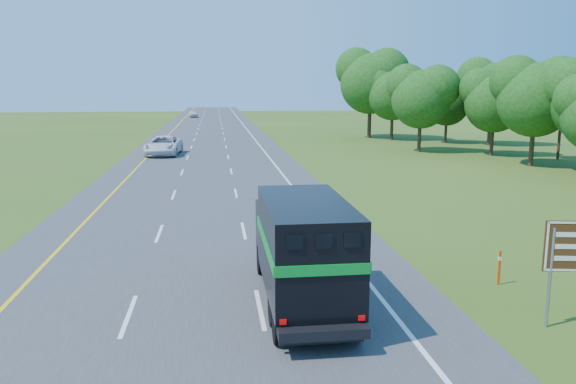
% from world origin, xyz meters
% --- Properties ---
extents(road, '(15.00, 260.00, 0.04)m').
position_xyz_m(road, '(0.00, 50.00, 0.02)').
color(road, '#38383A').
rests_on(road, ground).
extents(lane_markings, '(11.15, 260.00, 0.01)m').
position_xyz_m(lane_markings, '(0.00, 50.00, 0.04)').
color(lane_markings, yellow).
rests_on(lane_markings, road).
extents(horse_truck, '(2.33, 7.20, 3.18)m').
position_xyz_m(horse_truck, '(3.09, 11.24, 1.74)').
color(horse_truck, black).
rests_on(horse_truck, road).
extents(white_suv, '(3.38, 6.56, 1.77)m').
position_xyz_m(white_suv, '(-4.13, 49.46, 0.92)').
color(white_suv, silver).
rests_on(white_suv, road).
extents(far_car, '(1.99, 4.27, 1.42)m').
position_xyz_m(far_car, '(-3.74, 117.58, 0.75)').
color(far_car, silver).
rests_on(far_car, road).
extents(delineator, '(0.09, 0.05, 1.13)m').
position_xyz_m(delineator, '(9.63, 12.12, 0.61)').
color(delineator, '#FF420D').
rests_on(delineator, ground).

